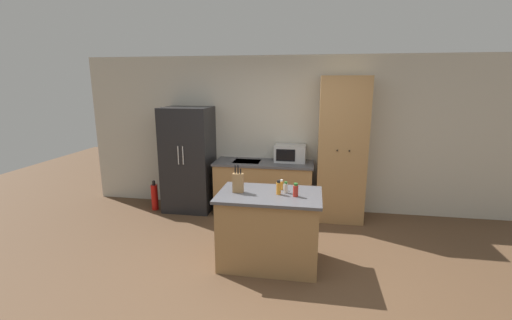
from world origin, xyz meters
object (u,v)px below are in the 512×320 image
at_px(microwave, 290,153).
at_px(spice_bottle_short_red, 279,188).
at_px(pantry_cabinet, 342,150).
at_px(knife_block, 238,182).
at_px(refrigerator, 189,159).
at_px(spice_bottle_green_herb, 282,185).
at_px(spice_bottle_amber_oil, 286,188).
at_px(spice_bottle_tall_dark, 296,190).
at_px(fire_extinguisher, 155,197).

height_order(microwave, spice_bottle_short_red, microwave).
bearing_deg(pantry_cabinet, microwave, 172.07).
bearing_deg(knife_block, refrigerator, 127.16).
xyz_separation_m(refrigerator, spice_bottle_green_herb, (1.73, -1.44, 0.07)).
relative_size(refrigerator, spice_bottle_amber_oil, 13.09).
bearing_deg(knife_block, spice_bottle_tall_dark, -3.20).
xyz_separation_m(refrigerator, knife_block, (1.23, -1.62, 0.13)).
xyz_separation_m(refrigerator, fire_extinguisher, (-0.59, -0.15, -0.65)).
xyz_separation_m(microwave, fire_extinguisher, (-2.31, -0.29, -0.79)).
bearing_deg(refrigerator, pantry_cabinet, 0.45).
distance_m(pantry_cabinet, microwave, 0.83).
relative_size(spice_bottle_short_red, fire_extinguisher, 0.33).
bearing_deg(spice_bottle_tall_dark, fire_extinguisher, 148.91).
relative_size(microwave, spice_bottle_tall_dark, 3.21).
xyz_separation_m(spice_bottle_tall_dark, spice_bottle_amber_oil, (-0.12, 0.11, -0.01)).
bearing_deg(spice_bottle_short_red, fire_extinguisher, 147.50).
xyz_separation_m(spice_bottle_short_red, spice_bottle_amber_oil, (0.08, 0.07, -0.02)).
bearing_deg(spice_bottle_green_herb, spice_bottle_tall_dark, -50.38).
height_order(microwave, spice_bottle_amber_oil, microwave).
height_order(spice_bottle_short_red, spice_bottle_green_herb, spice_bottle_short_red).
distance_m(spice_bottle_tall_dark, fire_extinguisher, 3.01).
relative_size(refrigerator, knife_block, 5.31).
height_order(spice_bottle_tall_dark, fire_extinguisher, spice_bottle_tall_dark).
bearing_deg(fire_extinguisher, spice_bottle_green_herb, -29.04).
distance_m(pantry_cabinet, spice_bottle_amber_oil, 1.75).
relative_size(spice_bottle_tall_dark, spice_bottle_short_red, 0.92).
bearing_deg(spice_bottle_amber_oil, pantry_cabinet, 64.61).
bearing_deg(spice_bottle_amber_oil, spice_bottle_green_herb, 119.41).
height_order(pantry_cabinet, spice_bottle_green_herb, pantry_cabinet).
bearing_deg(spice_bottle_short_red, refrigerator, 136.57).
bearing_deg(refrigerator, spice_bottle_tall_dark, -41.00).
relative_size(spice_bottle_green_herb, fire_extinguisher, 0.25).
xyz_separation_m(knife_block, spice_bottle_short_red, (0.48, 0.00, -0.04)).
bearing_deg(spice_bottle_amber_oil, knife_block, -172.31).
bearing_deg(fire_extinguisher, spice_bottle_short_red, -32.50).
height_order(refrigerator, spice_bottle_short_red, refrigerator).
height_order(refrigerator, pantry_cabinet, pantry_cabinet).
height_order(spice_bottle_tall_dark, spice_bottle_green_herb, spice_bottle_tall_dark).
bearing_deg(spice_bottle_green_herb, spice_bottle_amber_oil, -60.59).
distance_m(pantry_cabinet, knife_block, 2.10).
bearing_deg(spice_bottle_short_red, microwave, 89.79).
bearing_deg(spice_bottle_amber_oil, spice_bottle_short_red, -137.20).
bearing_deg(spice_bottle_green_herb, spice_bottle_short_red, -95.59).
bearing_deg(spice_bottle_tall_dark, knife_block, 176.80).
distance_m(spice_bottle_short_red, fire_extinguisher, 2.83).
bearing_deg(spice_bottle_green_herb, pantry_cabinet, 61.17).
height_order(refrigerator, spice_bottle_tall_dark, refrigerator).
bearing_deg(spice_bottle_short_red, spice_bottle_green_herb, 84.41).
bearing_deg(spice_bottle_amber_oil, refrigerator, 139.13).
xyz_separation_m(pantry_cabinet, spice_bottle_tall_dark, (-0.62, -1.68, -0.17)).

